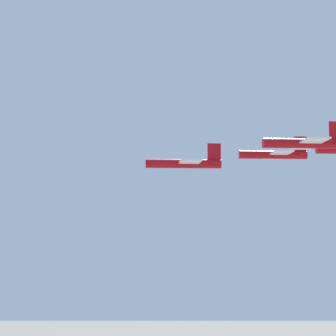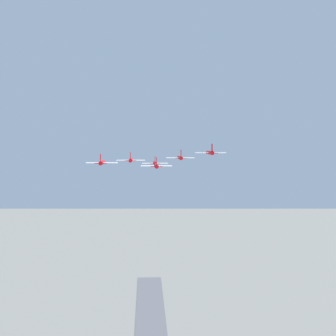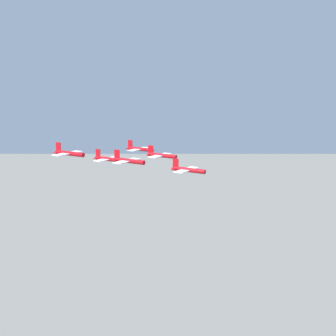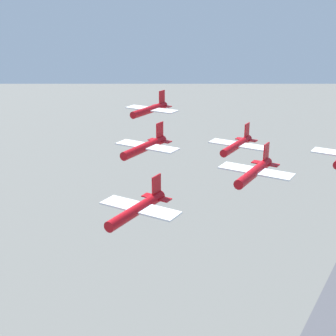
# 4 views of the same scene
# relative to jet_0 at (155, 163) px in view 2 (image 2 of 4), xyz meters

# --- Properties ---
(jet_0) EXTENTS (10.35, 10.17, 3.70)m
(jet_0) POSITION_rel_jet_0_xyz_m (0.00, 0.00, 0.00)
(jet_0) COLOR #B20C14
(jet_1) EXTENTS (10.35, 10.17, 3.70)m
(jet_1) POSITION_rel_jet_0_xyz_m (-17.75, -1.12, 1.78)
(jet_1) COLOR #B20C14
(jet_2) EXTENTS (10.35, 10.17, 3.70)m
(jet_2) POSITION_rel_jet_0_xyz_m (-7.65, -16.06, 2.64)
(jet_2) COLOR #B20C14
(jet_3) EXTENTS (10.35, 10.17, 3.70)m
(jet_3) POSITION_rel_jet_0_xyz_m (-35.51, -2.23, 1.52)
(jet_3) COLOR #B20C14
(jet_4) EXTENTS (10.35, 10.17, 3.70)m
(jet_4) POSITION_rel_jet_0_xyz_m (-25.40, -17.18, 0.45)
(jet_4) COLOR #B20C14
(jet_5) EXTENTS (10.35, 10.17, 3.70)m
(jet_5) POSITION_rel_jet_0_xyz_m (-15.30, -32.12, 4.79)
(jet_5) COLOR #B20C14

